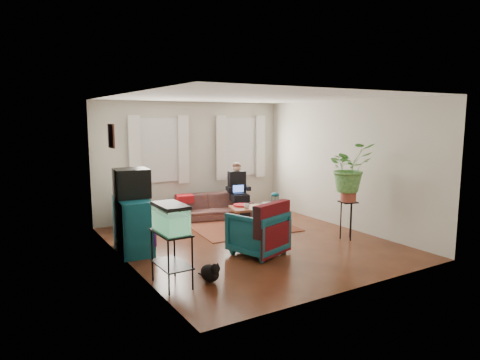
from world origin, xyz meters
TOP-DOWN VIEW (x-y plane):
  - floor at (0.00, 0.00)m, footprint 4.50×5.00m
  - ceiling at (0.00, 0.00)m, footprint 4.50×5.00m
  - wall_back at (0.00, 2.50)m, footprint 4.50×0.01m
  - wall_front at (0.00, -2.50)m, footprint 4.50×0.01m
  - wall_left at (-2.25, 0.00)m, footprint 0.01×5.00m
  - wall_right at (2.25, 0.00)m, footprint 0.01×5.00m
  - window_left at (-0.80, 2.48)m, footprint 1.08×0.04m
  - window_right at (1.25, 2.48)m, footprint 1.08×0.04m
  - curtains_left at (-0.80, 2.40)m, footprint 1.36×0.06m
  - curtains_right at (1.25, 2.40)m, footprint 1.36×0.06m
  - picture_frame at (-2.21, 0.85)m, footprint 0.04×0.32m
  - area_rug at (0.42, 0.99)m, footprint 2.14×1.78m
  - sofa at (0.19, 2.05)m, footprint 2.01×1.17m
  - seated_person at (0.85, 1.89)m, footprint 0.60×0.68m
  - side_table at (-1.65, 2.07)m, footprint 0.44×0.44m
  - table_lamp at (-1.65, 2.07)m, footprint 0.33×0.33m
  - dresser at (-1.99, 0.60)m, footprint 0.61×1.06m
  - crt_tv at (-1.96, 0.70)m, footprint 0.61×0.56m
  - aquarium_stand at (-2.00, -1.13)m, footprint 0.38×0.67m
  - aquarium at (-2.00, -1.13)m, footprint 0.34×0.61m
  - black_cat at (-1.51, -1.28)m, footprint 0.26×0.37m
  - armchair at (-0.26, -0.60)m, footprint 0.98×0.95m
  - serape_throw at (-0.16, -0.89)m, footprint 0.83×0.44m
  - coffee_table at (0.69, 0.89)m, footprint 1.15×0.80m
  - cup_a at (0.43, 0.85)m, footprint 0.14×0.14m
  - cup_b at (0.69, 0.71)m, footprint 0.11×0.11m
  - bowl at (0.99, 0.91)m, footprint 0.25×0.25m
  - snack_tray at (0.44, 1.09)m, footprint 0.39×0.39m
  - birdcage at (1.00, 0.66)m, footprint 0.21×0.21m
  - plant_stand at (1.65, -0.74)m, footprint 0.36×0.36m
  - potted_plant at (1.65, -0.74)m, footprint 0.95×0.87m

SIDE VIEW (x-z plane):
  - floor at x=0.00m, z-range -0.01..0.01m
  - area_rug at x=0.42m, z-range 0.00..0.01m
  - black_cat at x=-1.51m, z-range 0.00..0.30m
  - coffee_table at x=0.69m, z-range 0.00..0.43m
  - side_table at x=-1.65m, z-range 0.00..0.62m
  - plant_stand at x=1.65m, z-range 0.00..0.72m
  - sofa at x=0.19m, z-range 0.00..0.74m
  - aquarium_stand at x=-2.00m, z-range 0.00..0.74m
  - armchair at x=-0.26m, z-range 0.00..0.81m
  - snack_tray at x=0.44m, z-range 0.43..0.47m
  - bowl at x=0.99m, z-range 0.43..0.48m
  - dresser at x=-1.99m, z-range 0.00..0.91m
  - cup_b at x=0.69m, z-range 0.43..0.52m
  - cup_a at x=0.43m, z-range 0.43..0.52m
  - seated_person at x=0.85m, z-range 0.00..1.13m
  - serape_throw at x=-0.16m, z-range 0.24..0.90m
  - birdcage at x=1.00m, z-range 0.43..0.73m
  - table_lamp at x=-1.65m, z-range 0.60..1.17m
  - aquarium at x=-2.00m, z-range 0.74..1.14m
  - crt_tv at x=-1.96m, z-range 0.91..1.40m
  - potted_plant at x=1.65m, z-range 0.76..1.67m
  - wall_back at x=0.00m, z-range 0.00..2.60m
  - wall_front at x=0.00m, z-range 0.00..2.60m
  - wall_left at x=-2.25m, z-range 0.00..2.60m
  - wall_right at x=2.25m, z-range 0.00..2.60m
  - curtains_left at x=-0.80m, z-range 0.80..2.30m
  - curtains_right at x=1.25m, z-range 0.80..2.30m
  - window_left at x=-0.80m, z-range 0.86..2.24m
  - window_right at x=1.25m, z-range 0.86..2.24m
  - picture_frame at x=-2.21m, z-range 1.75..2.15m
  - ceiling at x=0.00m, z-range 2.60..2.60m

